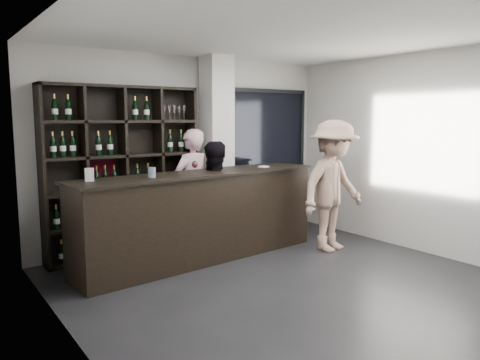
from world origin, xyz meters
TOP-DOWN VIEW (x-y plane):
  - floor at (0.00, 0.00)m, footprint 5.00×5.50m
  - wine_shelf at (-1.15, 2.57)m, footprint 2.20×0.35m
  - structural_column at (0.35, 2.47)m, footprint 0.40×0.40m
  - glass_panel at (1.55, 2.69)m, footprint 1.60×0.08m
  - tasting_counter at (-0.35, 1.75)m, footprint 3.70×0.76m
  - taster_pink at (-0.15, 2.40)m, footprint 0.75×0.59m
  - taster_black at (-0.10, 1.89)m, footprint 0.80×0.62m
  - customer at (1.47, 1.05)m, footprint 1.33×0.86m
  - wine_glass at (-0.51, 1.66)m, footprint 0.08×0.08m
  - spit_cup at (-1.14, 1.62)m, footprint 0.10×0.10m
  - napkin_stack at (0.75, 1.79)m, footprint 0.13×0.13m
  - card_stand at (-1.88, 1.73)m, footprint 0.11×0.08m

SIDE VIEW (x-z plane):
  - floor at x=0.00m, z-range -0.01..0.00m
  - tasting_counter at x=-0.35m, z-range 0.00..1.22m
  - taster_black at x=-0.10m, z-range 0.00..1.63m
  - taster_pink at x=-0.15m, z-range 0.00..1.80m
  - customer at x=1.47m, z-range 0.00..1.93m
  - wine_shelf at x=-1.15m, z-range 0.00..2.40m
  - napkin_stack at x=0.75m, z-range 1.22..1.24m
  - spit_cup at x=-1.14m, z-range 1.22..1.35m
  - card_stand at x=-1.88m, z-range 1.22..1.37m
  - wine_glass at x=-0.51m, z-range 1.22..1.41m
  - glass_panel at x=1.55m, z-range 0.35..2.45m
  - structural_column at x=0.35m, z-range 0.00..2.90m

